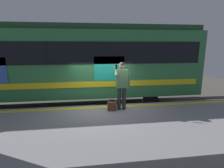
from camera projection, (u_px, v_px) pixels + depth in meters
ground_plane at (103, 125)px, 7.29m from camera, size 24.57×24.57×0.00m
platform at (109, 138)px, 5.44m from camera, size 16.38×3.64×0.87m
safety_line at (104, 107)px, 6.81m from camera, size 16.05×0.16×0.01m
track_rail_near at (101, 111)px, 8.63m from camera, size 21.29×0.08×0.16m
track_rail_far at (99, 102)px, 10.02m from camera, size 21.29×0.08×0.16m
train_carriage at (58, 60)px, 8.55m from camera, size 13.12×3.11×3.89m
passenger at (122, 82)px, 6.40m from camera, size 0.57×0.55×1.74m
handbag at (112, 106)px, 6.44m from camera, size 0.33×0.30×0.39m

